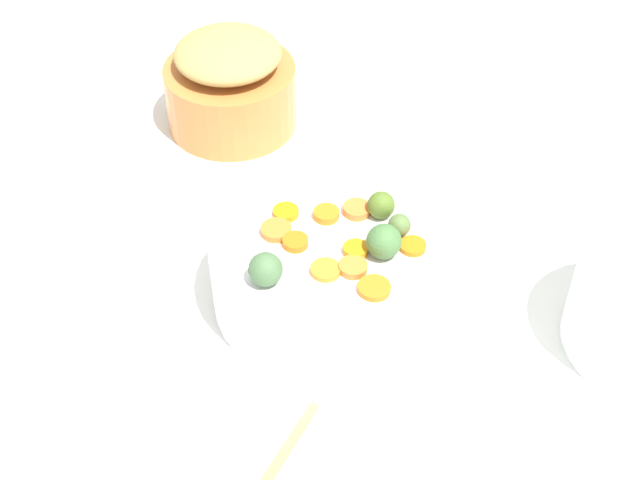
% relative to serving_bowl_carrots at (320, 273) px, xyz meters
% --- Properties ---
extents(tabletop, '(2.40, 2.40, 0.02)m').
position_rel_serving_bowl_carrots_xyz_m(tabletop, '(0.00, -0.02, -0.06)').
color(tabletop, white).
rests_on(tabletop, ground).
extents(serving_bowl_carrots, '(0.28, 0.28, 0.10)m').
position_rel_serving_bowl_carrots_xyz_m(serving_bowl_carrots, '(0.00, 0.00, 0.00)').
color(serving_bowl_carrots, white).
rests_on(serving_bowl_carrots, tabletop).
extents(metal_pot, '(0.20, 0.20, 0.10)m').
position_rel_serving_bowl_carrots_xyz_m(metal_pot, '(-0.10, 0.40, 0.00)').
color(metal_pot, '#C67337').
rests_on(metal_pot, tabletop).
extents(stuffing_mound, '(0.16, 0.16, 0.05)m').
position_rel_serving_bowl_carrots_xyz_m(stuffing_mound, '(-0.10, 0.40, 0.08)').
color(stuffing_mound, tan).
rests_on(stuffing_mound, metal_pot).
extents(carrot_slice_0, '(0.05, 0.05, 0.01)m').
position_rel_serving_bowl_carrots_xyz_m(carrot_slice_0, '(-0.04, 0.06, 0.05)').
color(carrot_slice_0, orange).
rests_on(carrot_slice_0, serving_bowl_carrots).
extents(carrot_slice_1, '(0.05, 0.05, 0.01)m').
position_rel_serving_bowl_carrots_xyz_m(carrot_slice_1, '(0.00, -0.05, 0.05)').
color(carrot_slice_1, orange).
rests_on(carrot_slice_1, serving_bowl_carrots).
extents(carrot_slice_2, '(0.03, 0.03, 0.01)m').
position_rel_serving_bowl_carrots_xyz_m(carrot_slice_2, '(-0.03, 0.00, 0.05)').
color(carrot_slice_2, orange).
rests_on(carrot_slice_2, serving_bowl_carrots).
extents(carrot_slice_3, '(0.04, 0.04, 0.01)m').
position_rel_serving_bowl_carrots_xyz_m(carrot_slice_3, '(0.03, -0.05, 0.05)').
color(carrot_slice_3, orange).
rests_on(carrot_slice_3, serving_bowl_carrots).
extents(carrot_slice_4, '(0.05, 0.05, 0.01)m').
position_rel_serving_bowl_carrots_xyz_m(carrot_slice_4, '(0.05, 0.06, 0.05)').
color(carrot_slice_4, orange).
rests_on(carrot_slice_4, serving_bowl_carrots).
extents(carrot_slice_5, '(0.04, 0.04, 0.01)m').
position_rel_serving_bowl_carrots_xyz_m(carrot_slice_5, '(0.04, -0.01, 0.05)').
color(carrot_slice_5, orange).
rests_on(carrot_slice_5, serving_bowl_carrots).
extents(carrot_slice_6, '(0.03, 0.03, 0.01)m').
position_rel_serving_bowl_carrots_xyz_m(carrot_slice_6, '(0.11, -0.02, 0.05)').
color(carrot_slice_6, orange).
rests_on(carrot_slice_6, serving_bowl_carrots).
extents(carrot_slice_7, '(0.05, 0.05, 0.01)m').
position_rel_serving_bowl_carrots_xyz_m(carrot_slice_7, '(0.01, 0.05, 0.05)').
color(carrot_slice_7, orange).
rests_on(carrot_slice_7, serving_bowl_carrots).
extents(carrot_slice_8, '(0.04, 0.04, 0.01)m').
position_rel_serving_bowl_carrots_xyz_m(carrot_slice_8, '(-0.05, 0.03, 0.05)').
color(carrot_slice_8, orange).
rests_on(carrot_slice_8, serving_bowl_carrots).
extents(carrot_slice_9, '(0.05, 0.05, 0.01)m').
position_rel_serving_bowl_carrots_xyz_m(carrot_slice_9, '(0.06, -0.08, 0.05)').
color(carrot_slice_9, orange).
rests_on(carrot_slice_9, serving_bowl_carrots).
extents(brussels_sprout_0, '(0.04, 0.04, 0.04)m').
position_rel_serving_bowl_carrots_xyz_m(brussels_sprout_0, '(0.07, -0.02, 0.07)').
color(brussels_sprout_0, '#45703A').
rests_on(brussels_sprout_0, serving_bowl_carrots).
extents(brussels_sprout_1, '(0.04, 0.04, 0.04)m').
position_rel_serving_bowl_carrots_xyz_m(brussels_sprout_1, '(-0.07, -0.05, 0.07)').
color(brussels_sprout_1, '#486B41').
rests_on(brussels_sprout_1, serving_bowl_carrots).
extents(brussels_sprout_2, '(0.03, 0.03, 0.03)m').
position_rel_serving_bowl_carrots_xyz_m(brussels_sprout_2, '(0.10, 0.01, 0.06)').
color(brussels_sprout_2, '#556F39').
rests_on(brussels_sprout_2, serving_bowl_carrots).
extents(brussels_sprout_3, '(0.04, 0.04, 0.04)m').
position_rel_serving_bowl_carrots_xyz_m(brussels_sprout_3, '(0.08, 0.05, 0.07)').
color(brussels_sprout_3, '#4F6B24').
rests_on(brussels_sprout_3, serving_bowl_carrots).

